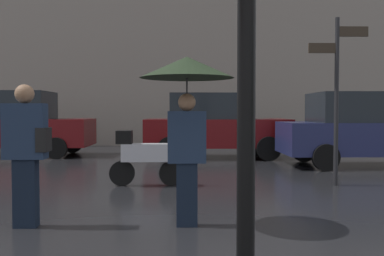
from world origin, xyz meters
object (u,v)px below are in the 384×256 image
(pedestrian_with_bag, at_px, (27,147))
(parked_car_distant, at_px, (214,125))
(pedestrian_with_umbrella, at_px, (187,87))
(parked_car_left, at_px, (15,124))
(parked_car_right, at_px, (369,129))
(street_signpost, at_px, (337,84))
(parked_scooter, at_px, (144,156))

(pedestrian_with_bag, bearing_deg, parked_car_distant, -151.92)
(pedestrian_with_umbrella, bearing_deg, parked_car_left, -174.91)
(pedestrian_with_umbrella, bearing_deg, pedestrian_with_bag, -116.75)
(pedestrian_with_bag, xyz_separation_m, parked_car_right, (6.47, 5.55, -0.02))
(pedestrian_with_umbrella, distance_m, pedestrian_with_bag, 2.00)
(parked_car_right, height_order, parked_car_distant, parked_car_distant)
(parked_car_right, bearing_deg, street_signpost, 49.84)
(parked_scooter, xyz_separation_m, parked_car_right, (5.33, 2.76, 0.37))
(pedestrian_with_bag, height_order, parked_car_right, parked_car_right)
(pedestrian_with_umbrella, xyz_separation_m, pedestrian_with_bag, (-1.87, -0.00, -0.70))
(parked_car_distant, relative_size, street_signpost, 1.37)
(parked_car_distant, bearing_deg, street_signpost, -72.52)
(parked_scooter, bearing_deg, street_signpost, -20.49)
(parked_car_left, bearing_deg, street_signpost, -37.48)
(pedestrian_with_bag, xyz_separation_m, street_signpost, (4.63, 2.73, 0.90))
(parked_scooter, relative_size, parked_car_right, 0.31)
(pedestrian_with_umbrella, xyz_separation_m, parked_scooter, (-0.74, 2.80, -1.09))
(pedestrian_with_umbrella, xyz_separation_m, parked_car_right, (4.59, 5.55, -0.72))
(parked_car_left, height_order, parked_car_distant, parked_car_left)
(parked_car_right, relative_size, street_signpost, 1.45)
(parked_scooter, relative_size, parked_car_left, 0.30)
(parked_scooter, distance_m, street_signpost, 3.73)
(parked_car_right, xyz_separation_m, parked_car_distant, (-3.69, 2.04, 0.03))
(parked_car_left, relative_size, parked_car_distant, 1.07)
(pedestrian_with_umbrella, bearing_deg, parked_car_distant, 146.33)
(pedestrian_with_umbrella, xyz_separation_m, parked_car_left, (-5.18, 8.29, -0.66))
(parked_car_distant, bearing_deg, parked_car_right, -32.33)
(pedestrian_with_umbrella, distance_m, parked_scooter, 3.09)
(pedestrian_with_bag, bearing_deg, pedestrian_with_umbrella, 138.30)
(pedestrian_with_umbrella, xyz_separation_m, street_signpost, (2.76, 2.73, 0.21))
(pedestrian_with_umbrella, distance_m, street_signpost, 3.89)
(street_signpost, bearing_deg, pedestrian_with_umbrella, -135.33)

